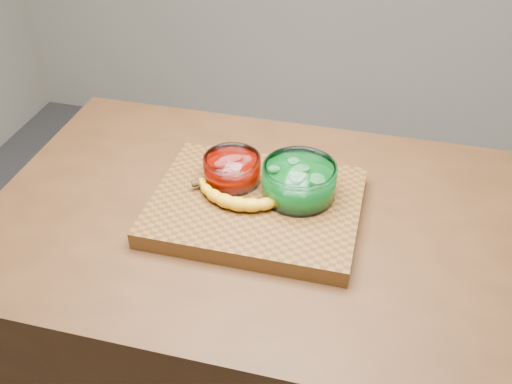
# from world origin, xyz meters

# --- Properties ---
(counter) EXTENTS (1.20, 0.80, 0.90)m
(counter) POSITION_xyz_m (0.00, 0.00, 0.45)
(counter) COLOR #513018
(counter) RESTS_ON ground
(cutting_board) EXTENTS (0.45, 0.35, 0.04)m
(cutting_board) POSITION_xyz_m (0.00, 0.00, 0.92)
(cutting_board) COLOR brown
(cutting_board) RESTS_ON counter
(bowl_red) EXTENTS (0.13, 0.13, 0.06)m
(bowl_red) POSITION_xyz_m (-0.07, 0.06, 0.97)
(bowl_red) COLOR white
(bowl_red) RESTS_ON cutting_board
(bowl_green) EXTENTS (0.16, 0.16, 0.08)m
(bowl_green) POSITION_xyz_m (0.09, 0.04, 0.98)
(bowl_green) COLOR white
(bowl_green) RESTS_ON cutting_board
(banana) EXTENTS (0.25, 0.11, 0.03)m
(banana) POSITION_xyz_m (-0.03, -0.02, 0.96)
(banana) COLOR #F3AE15
(banana) RESTS_ON cutting_board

